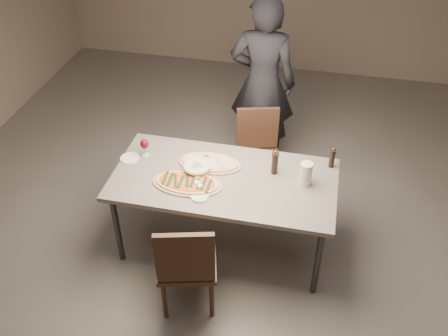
% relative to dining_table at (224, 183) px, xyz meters
% --- Properties ---
extents(room, '(7.00, 7.00, 7.00)m').
position_rel_dining_table_xyz_m(room, '(0.00, 0.00, 0.71)').
color(room, '#615A53').
rests_on(room, ground).
extents(dining_table, '(1.80, 0.90, 0.75)m').
position_rel_dining_table_xyz_m(dining_table, '(0.00, 0.00, 0.00)').
color(dining_table, slate).
rests_on(dining_table, ground).
extents(zucchini_pizza, '(0.56, 0.31, 0.05)m').
position_rel_dining_table_xyz_m(zucchini_pizza, '(-0.26, -0.15, 0.07)').
color(zucchini_pizza, tan).
rests_on(zucchini_pizza, dining_table).
extents(ham_pizza, '(0.53, 0.29, 0.04)m').
position_rel_dining_table_xyz_m(ham_pizza, '(-0.15, 0.15, 0.07)').
color(ham_pizza, tan).
rests_on(ham_pizza, dining_table).
extents(bread_basket, '(0.23, 0.23, 0.08)m').
position_rel_dining_table_xyz_m(bread_basket, '(-0.23, 0.02, 0.10)').
color(bread_basket, beige).
rests_on(bread_basket, dining_table).
extents(oil_dish, '(0.14, 0.14, 0.02)m').
position_rel_dining_table_xyz_m(oil_dish, '(-0.13, -0.27, 0.07)').
color(oil_dish, white).
rests_on(oil_dish, dining_table).
extents(pepper_mill_left, '(0.06, 0.06, 0.22)m').
position_rel_dining_table_xyz_m(pepper_mill_left, '(0.38, 0.15, 0.16)').
color(pepper_mill_left, black).
rests_on(pepper_mill_left, dining_table).
extents(pepper_mill_right, '(0.05, 0.05, 0.19)m').
position_rel_dining_table_xyz_m(pepper_mill_right, '(0.83, 0.33, 0.14)').
color(pepper_mill_right, black).
rests_on(pepper_mill_right, dining_table).
extents(carafe, '(0.10, 0.10, 0.20)m').
position_rel_dining_table_xyz_m(carafe, '(0.64, 0.06, 0.16)').
color(carafe, silver).
rests_on(carafe, dining_table).
extents(wine_glass, '(0.07, 0.07, 0.16)m').
position_rel_dining_table_xyz_m(wine_glass, '(-0.72, 0.15, 0.17)').
color(wine_glass, silver).
rests_on(wine_glass, dining_table).
extents(side_plate, '(0.16, 0.16, 0.01)m').
position_rel_dining_table_xyz_m(side_plate, '(-0.83, 0.08, 0.06)').
color(side_plate, white).
rests_on(side_plate, dining_table).
extents(chair_near, '(0.53, 0.53, 0.92)m').
position_rel_dining_table_xyz_m(chair_near, '(-0.12, -0.73, -0.18)').
color(chair_near, '#40271B').
rests_on(chair_near, ground).
extents(chair_far, '(0.51, 0.51, 0.88)m').
position_rel_dining_table_xyz_m(chair_far, '(0.15, 0.79, -0.20)').
color(chair_far, '#40271B').
rests_on(chair_far, ground).
extents(diner, '(0.66, 0.44, 1.80)m').
position_rel_dining_table_xyz_m(diner, '(0.10, 1.33, 0.21)').
color(diner, black).
rests_on(diner, ground).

